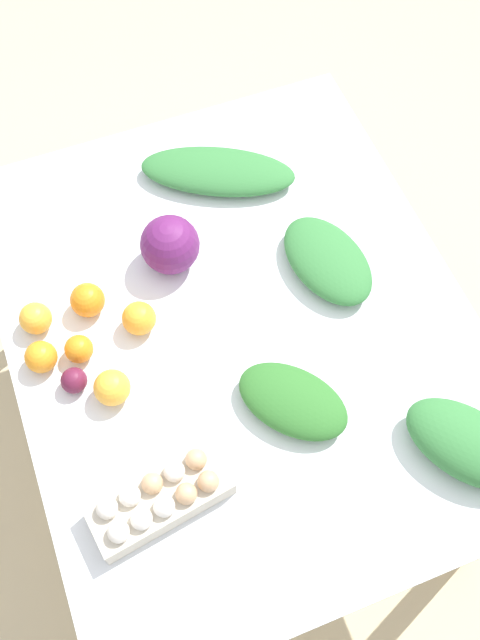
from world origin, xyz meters
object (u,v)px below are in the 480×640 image
(greens_bunch_chard, at_px, (218,171))
(orange_4, at_px, (36,318))
(egg_carton, at_px, (160,498))
(orange_0, at_px, (139,318))
(orange_1, at_px, (112,388))
(orange_2, at_px, (79,349))
(greens_bunch_scallion, at_px, (327,260))
(beet_root, at_px, (74,380))
(cabbage_purple, at_px, (170,245))
(greens_bunch_dandelion, at_px, (467,444))
(orange_3, at_px, (88,300))
(orange_5, at_px, (41,357))
(greens_bunch_beet_tops, at_px, (293,401))

(greens_bunch_chard, bearing_deg, orange_4, 115.42)
(egg_carton, height_order, greens_bunch_chard, egg_carton)
(greens_bunch_chard, distance_m, orange_0, 0.46)
(orange_1, relative_size, orange_2, 1.25)
(greens_bunch_scallion, distance_m, beet_root, 0.65)
(cabbage_purple, distance_m, orange_4, 0.35)
(greens_bunch_dandelion, distance_m, orange_4, 0.98)
(egg_carton, bearing_deg, orange_4, -83.18)
(greens_bunch_dandelion, bearing_deg, egg_carton, 79.09)
(orange_3, bearing_deg, orange_1, 177.98)
(orange_2, bearing_deg, egg_carton, -170.29)
(greens_bunch_chard, distance_m, orange_2, 0.59)
(egg_carton, bearing_deg, orange_5, -78.04)
(greens_bunch_dandelion, bearing_deg, greens_bunch_scallion, 8.87)
(greens_bunch_beet_tops, xyz_separation_m, orange_5, (0.30, 0.48, 0.00))
(cabbage_purple, relative_size, orange_0, 1.80)
(egg_carton, xyz_separation_m, greens_bunch_dandelion, (-0.12, -0.63, 0.00))
(beet_root, relative_size, orange_0, 0.74)
(greens_bunch_scallion, xyz_separation_m, orange_1, (-0.13, 0.57, 0.01))
(greens_bunch_beet_tops, height_order, orange_2, greens_bunch_beet_tops)
(orange_3, bearing_deg, orange_4, 90.93)
(orange_2, xyz_separation_m, orange_3, (0.11, -0.05, 0.01))
(greens_bunch_dandelion, distance_m, orange_3, 0.89)
(cabbage_purple, distance_m, greens_bunch_chard, 0.28)
(egg_carton, bearing_deg, orange_0, -110.23)
(greens_bunch_scallion, bearing_deg, beet_root, 97.25)
(cabbage_purple, relative_size, orange_1, 1.75)
(greens_bunch_chard, bearing_deg, orange_0, 137.14)
(greens_bunch_dandelion, bearing_deg, orange_0, 46.02)
(cabbage_purple, relative_size, orange_4, 1.90)
(greens_bunch_scallion, height_order, greens_bunch_beet_tops, greens_bunch_scallion)
(orange_1, xyz_separation_m, orange_3, (0.23, -0.01, -0.00))
(beet_root, xyz_separation_m, orange_2, (0.07, -0.03, 0.00))
(orange_1, height_order, orange_5, orange_1)
(beet_root, bearing_deg, orange_2, -23.74)
(greens_bunch_scallion, distance_m, orange_2, 0.62)
(orange_3, relative_size, orange_4, 1.08)
(greens_bunch_beet_tops, bearing_deg, orange_5, 58.52)
(egg_carton, distance_m, beet_root, 0.33)
(egg_carton, height_order, greens_bunch_scallion, egg_carton)
(greens_bunch_chard, height_order, orange_0, orange_0)
(orange_2, bearing_deg, orange_4, 33.60)
(orange_1, bearing_deg, egg_carton, -175.18)
(greens_bunch_beet_tops, distance_m, orange_4, 0.61)
(orange_0, height_order, orange_2, orange_0)
(greens_bunch_dandelion, height_order, greens_bunch_scallion, greens_bunch_dandelion)
(greens_bunch_chard, distance_m, orange_3, 0.48)
(orange_2, xyz_separation_m, orange_5, (0.01, 0.08, 0.00))
(beet_root, distance_m, orange_5, 0.09)
(greens_bunch_scallion, relative_size, orange_5, 3.76)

